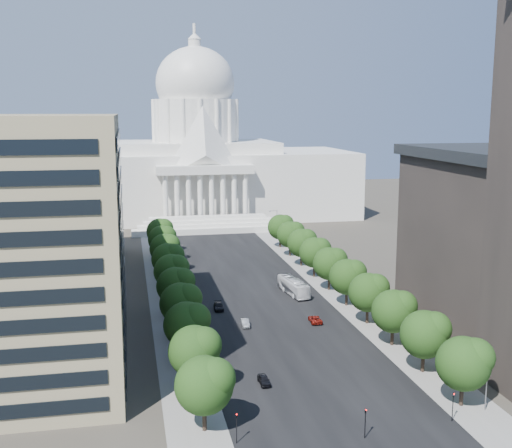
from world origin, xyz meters
TOP-DOWN VIEW (x-y plane):
  - road_asphalt at (0.00, 90.00)m, footprint 30.00×260.00m
  - sidewalk_left at (-19.00, 90.00)m, footprint 8.00×260.00m
  - sidewalk_right at (19.00, 90.00)m, footprint 8.00×260.00m
  - capitol at (0.00, 184.89)m, footprint 120.00×56.00m
  - office_block_left_far at (-48.00, 100.00)m, footprint 38.00×52.00m
  - tree_l_a at (-17.66, 11.81)m, footprint 7.79×7.60m
  - tree_l_b at (-17.66, 23.81)m, footprint 7.79×7.60m
  - tree_l_c at (-17.66, 35.81)m, footprint 7.79×7.60m
  - tree_l_d at (-17.66, 47.81)m, footprint 7.79×7.60m
  - tree_l_e at (-17.66, 59.81)m, footprint 7.79×7.60m
  - tree_l_f at (-17.66, 71.81)m, footprint 7.79×7.60m
  - tree_l_g at (-17.66, 83.81)m, footprint 7.79×7.60m
  - tree_l_h at (-17.66, 95.81)m, footprint 7.79×7.60m
  - tree_l_i at (-17.66, 107.81)m, footprint 7.79×7.60m
  - tree_l_j at (-17.66, 119.81)m, footprint 7.79×7.60m
  - tree_r_a at (18.34, 11.81)m, footprint 7.79×7.60m
  - tree_r_b at (18.34, 23.81)m, footprint 7.79×7.60m
  - tree_r_c at (18.34, 35.81)m, footprint 7.79×7.60m
  - tree_r_d at (18.34, 47.81)m, footprint 7.79×7.60m
  - tree_r_e at (18.34, 59.81)m, footprint 7.79×7.60m
  - tree_r_f at (18.34, 71.81)m, footprint 7.79×7.60m
  - tree_r_g at (18.34, 83.81)m, footprint 7.79×7.60m
  - tree_r_h at (18.34, 95.81)m, footprint 7.79×7.60m
  - tree_r_i at (18.34, 107.81)m, footprint 7.79×7.60m
  - tree_r_j at (18.34, 119.81)m, footprint 7.79×7.60m
  - traffic_signal_left at (-14.50, 7.99)m, footprint 0.18×0.49m
  - traffic_signal_right at (14.50, 7.99)m, footprint 0.18×0.49m
  - traffic_signal_median at (1.50, 5.99)m, footprint 0.18×0.49m
  - streetlight_a at (19.90, 10.00)m, footprint 2.61×0.44m
  - streetlight_b at (19.90, 35.00)m, footprint 2.61×0.44m
  - streetlight_c at (19.90, 60.00)m, footprint 2.61×0.44m
  - streetlight_d at (19.90, 85.00)m, footprint 2.61×0.44m
  - streetlight_e at (19.90, 110.00)m, footprint 2.61×0.44m
  - streetlight_f at (19.90, 135.00)m, footprint 2.61×0.44m
  - car_dark_a at (-7.52, 24.32)m, footprint 1.60×3.83m
  - car_silver at (-5.54, 50.85)m, footprint 1.57×4.09m
  - car_red at (8.22, 50.29)m, footprint 2.39×4.71m
  - car_dark_b at (-9.04, 62.09)m, footprint 2.18×4.76m
  - car_parked at (-14.00, 25.02)m, footprint 2.03×4.41m
  - city_bus at (9.06, 70.17)m, footprint 4.63×12.84m

SIDE VIEW (x-z plane):
  - road_asphalt at x=0.00m, z-range -0.01..0.01m
  - sidewalk_left at x=-19.00m, z-range -0.01..0.01m
  - sidewalk_right at x=19.00m, z-range -0.01..0.01m
  - car_red at x=8.22m, z-range 0.00..1.28m
  - car_dark_a at x=-7.52m, z-range 0.00..1.30m
  - car_silver at x=-5.54m, z-range 0.00..1.33m
  - car_dark_b at x=-9.04m, z-range 0.00..1.35m
  - car_parked at x=-14.00m, z-range 0.00..1.46m
  - city_bus at x=9.06m, z-range 0.00..3.50m
  - traffic_signal_left at x=-14.50m, z-range 0.94..5.24m
  - traffic_signal_right at x=14.50m, z-range 0.94..5.24m
  - traffic_signal_median at x=1.50m, z-range 0.94..5.24m
  - streetlight_a at x=19.90m, z-range 1.32..10.32m
  - streetlight_b at x=19.90m, z-range 1.32..10.32m
  - streetlight_c at x=19.90m, z-range 1.32..10.32m
  - streetlight_d at x=19.90m, z-range 1.32..10.32m
  - streetlight_e at x=19.90m, z-range 1.32..10.32m
  - streetlight_f at x=19.90m, z-range 1.32..10.32m
  - tree_l_a at x=-17.66m, z-range 1.47..11.44m
  - tree_l_b at x=-17.66m, z-range 1.47..11.44m
  - tree_l_c at x=-17.66m, z-range 1.47..11.44m
  - tree_l_d at x=-17.66m, z-range 1.47..11.44m
  - tree_l_e at x=-17.66m, z-range 1.47..11.44m
  - tree_l_f at x=-17.66m, z-range 1.47..11.44m
  - tree_l_g at x=-17.66m, z-range 1.47..11.44m
  - tree_l_h at x=-17.66m, z-range 1.47..11.44m
  - tree_l_i at x=-17.66m, z-range 1.47..11.44m
  - tree_l_j at x=-17.66m, z-range 1.47..11.44m
  - tree_r_a at x=18.34m, z-range 1.47..11.44m
  - tree_r_b at x=18.34m, z-range 1.47..11.44m
  - tree_r_c at x=18.34m, z-range 1.47..11.44m
  - tree_r_d at x=18.34m, z-range 1.47..11.44m
  - tree_r_e at x=18.34m, z-range 1.47..11.44m
  - tree_r_f at x=18.34m, z-range 1.47..11.44m
  - tree_r_g at x=18.34m, z-range 1.47..11.44m
  - tree_r_h at x=18.34m, z-range 1.47..11.44m
  - tree_r_i at x=18.34m, z-range 1.47..11.44m
  - tree_r_j at x=18.34m, z-range 1.47..11.44m
  - office_block_left_far at x=-48.00m, z-range 0.00..30.00m
  - capitol at x=0.00m, z-range -16.49..56.51m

